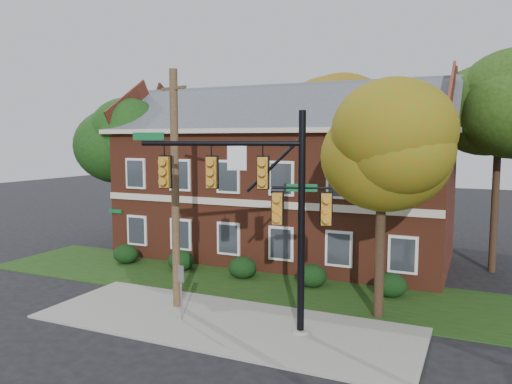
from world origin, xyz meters
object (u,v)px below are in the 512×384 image
at_px(hedge_far_right, 390,285).
at_px(tree_far_rear, 342,108).
at_px(hedge_center, 242,268).
at_px(utility_pole, 175,189).
at_px(apartment_building, 283,169).
at_px(tree_near_right, 388,140).
at_px(hedge_left, 181,260).
at_px(sign_post, 181,284).
at_px(hedge_far_left, 126,254).
at_px(tree_left_rear, 131,140).
at_px(hedge_right, 312,276).
at_px(traffic_signal, 261,197).
at_px(tree_right_rear, 507,110).

height_order(hedge_far_right, tree_far_rear, tree_far_rear).
bearing_deg(hedge_center, utility_pole, -95.81).
distance_m(apartment_building, hedge_center, 6.89).
height_order(hedge_center, tree_near_right, tree_near_right).
xyz_separation_m(apartment_building, tree_near_right, (7.22, -8.09, 1.68)).
distance_m(hedge_left, sign_post, 7.39).
xyz_separation_m(hedge_far_left, hedge_left, (3.50, 0.00, 0.00)).
bearing_deg(hedge_left, tree_left_rear, 146.41).
height_order(hedge_center, hedge_right, same).
bearing_deg(tree_far_rear, apartment_building, -99.71).
bearing_deg(tree_left_rear, hedge_far_left, -56.58).
xyz_separation_m(hedge_right, traffic_signal, (0.08, -5.92, 4.21)).
height_order(tree_far_rear, traffic_signal, tree_far_rear).
bearing_deg(hedge_far_left, hedge_left, 0.00).
bearing_deg(tree_right_rear, tree_far_rear, 145.00).
distance_m(apartment_building, utility_pole, 10.19).
relative_size(hedge_center, hedge_right, 1.00).
xyz_separation_m(tree_near_right, sign_post, (-6.72, -3.31, -5.24)).
bearing_deg(tree_far_rear, sign_post, -92.51).
height_order(tree_near_right, sign_post, tree_near_right).
bearing_deg(apartment_building, tree_near_right, -48.23).
height_order(hedge_far_left, hedge_center, same).
distance_m(hedge_left, hedge_right, 7.00).
bearing_deg(hedge_left, tree_right_rear, 22.42).
relative_size(hedge_left, tree_left_rear, 0.16).
bearing_deg(traffic_signal, tree_right_rear, 39.32).
bearing_deg(tree_far_rear, hedge_center, -95.85).
distance_m(tree_far_rear, sign_post, 20.63).
distance_m(hedge_left, tree_right_rear, 17.74).
xyz_separation_m(tree_left_rear, utility_pole, (9.23, -9.06, -1.94)).
relative_size(tree_left_rear, sign_post, 4.22).
relative_size(hedge_far_left, tree_left_rear, 0.16).
xyz_separation_m(hedge_center, hedge_right, (3.50, 0.00, 0.00)).
height_order(tree_right_rear, sign_post, tree_right_rear).
bearing_deg(hedge_far_left, apartment_building, 36.89).
bearing_deg(traffic_signal, hedge_far_right, 42.04).
xyz_separation_m(hedge_center, sign_post, (0.50, -6.14, 0.90)).
xyz_separation_m(tree_far_rear, sign_post, (-0.84, -19.24, -7.41)).
height_order(hedge_left, hedge_right, same).
relative_size(hedge_right, tree_left_rear, 0.16).
height_order(traffic_signal, utility_pole, utility_pole).
distance_m(hedge_far_right, traffic_signal, 8.03).
bearing_deg(hedge_far_right, tree_right_rear, 54.77).
bearing_deg(utility_pole, hedge_right, 69.80).
xyz_separation_m(hedge_left, tree_left_rear, (-6.23, 4.14, 6.16)).
bearing_deg(tree_right_rear, traffic_signal, -122.74).
distance_m(hedge_far_left, sign_post, 9.74).
distance_m(hedge_far_right, sign_post, 8.99).
bearing_deg(tree_left_rear, hedge_center, -23.04).
height_order(hedge_right, hedge_far_right, same).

